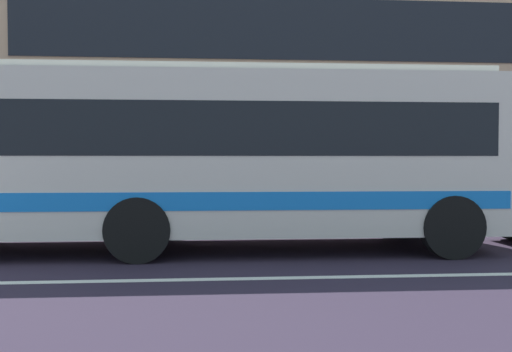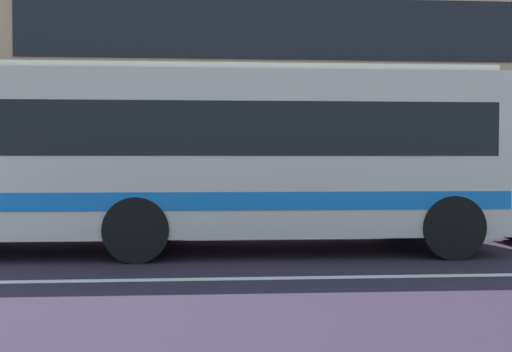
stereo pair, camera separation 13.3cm
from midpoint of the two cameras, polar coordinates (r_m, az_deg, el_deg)
The scene contains 2 objects.
apartment_block_right at distance 22.33m, azimuth 2.54°, elevation 10.73°, with size 19.40×8.87×10.09m.
transit_bus at distance 9.31m, azimuth -7.25°, elevation 2.53°, with size 10.55×2.61×3.06m.
Camera 2 is at (5.91, -6.94, 1.56)m, focal length 37.51 mm.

